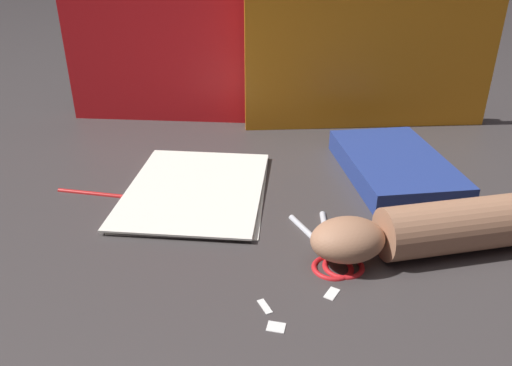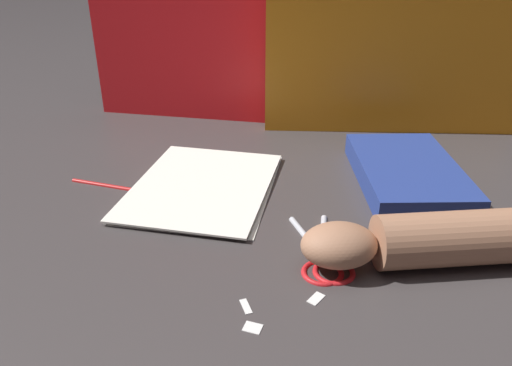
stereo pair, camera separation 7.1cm
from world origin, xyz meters
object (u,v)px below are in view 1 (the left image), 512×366
at_px(paper_stack, 196,188).
at_px(scissors, 332,254).
at_px(hand_forearm, 436,229).
at_px(book_closed, 394,166).

distance_m(paper_stack, scissors, 0.27).
distance_m(paper_stack, hand_forearm, 0.37).
relative_size(scissors, hand_forearm, 0.51).
height_order(book_closed, hand_forearm, hand_forearm).
relative_size(book_closed, hand_forearm, 0.89).
height_order(paper_stack, hand_forearm, hand_forearm).
distance_m(paper_stack, book_closed, 0.34).
height_order(paper_stack, book_closed, book_closed).
xyz_separation_m(book_closed, hand_forearm, (0.02, -0.22, 0.02)).
bearing_deg(hand_forearm, paper_stack, 158.52).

